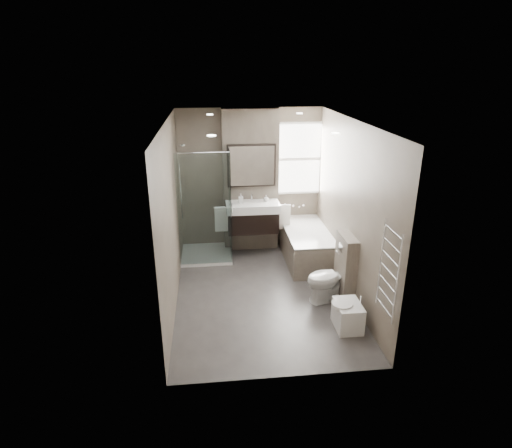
{
  "coord_description": "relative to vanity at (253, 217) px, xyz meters",
  "views": [
    {
      "loc": [
        -0.73,
        -5.75,
        3.35
      ],
      "look_at": [
        -0.08,
        0.15,
        1.09
      ],
      "focal_mm": 30.0,
      "sensor_mm": 36.0,
      "label": 1
    }
  ],
  "objects": [
    {
      "name": "room",
      "position": [
        0.0,
        -1.43,
        0.56
      ],
      "size": [
        2.7,
        3.9,
        2.7
      ],
      "color": "#44403F",
      "rests_on": "ground"
    },
    {
      "name": "towel_radiator",
      "position": [
        1.25,
        -3.03,
        0.38
      ],
      "size": [
        0.03,
        0.49,
        1.1
      ],
      "color": "silver",
      "rests_on": "room"
    },
    {
      "name": "cistern_box",
      "position": [
        1.21,
        -1.68,
        -0.24
      ],
      "size": [
        0.19,
        0.55,
        1.0
      ],
      "color": "#675D51",
      "rests_on": "ground"
    },
    {
      "name": "soap_bottle_b",
      "position": [
        0.25,
        0.07,
        0.32
      ],
      "size": [
        0.09,
        0.09,
        0.12
      ],
      "primitive_type": "imported",
      "color": "white",
      "rests_on": "vanity"
    },
    {
      "name": "vanity_pier",
      "position": [
        0.0,
        0.35,
        0.56
      ],
      "size": [
        1.0,
        0.25,
        2.6
      ],
      "primitive_type": "cube",
      "color": "#675D51",
      "rests_on": "ground"
    },
    {
      "name": "bidet",
      "position": [
        1.01,
        -2.46,
        -0.55
      ],
      "size": [
        0.4,
        0.45,
        0.48
      ],
      "color": "white",
      "rests_on": "ground"
    },
    {
      "name": "towel_left",
      "position": [
        -0.56,
        -0.02,
        -0.02
      ],
      "size": [
        0.24,
        0.06,
        0.44
      ],
      "primitive_type": "cube",
      "color": "white",
      "rests_on": "vanity_pier"
    },
    {
      "name": "shower_enclosure",
      "position": [
        -0.75,
        -0.08,
        -0.25
      ],
      "size": [
        0.9,
        0.9,
        2.0
      ],
      "color": "white",
      "rests_on": "ground"
    },
    {
      "name": "bathtub",
      "position": [
        0.92,
        -0.33,
        -0.43
      ],
      "size": [
        0.75,
        1.6,
        0.57
      ],
      "color": "#675D51",
      "rests_on": "ground"
    },
    {
      "name": "soap_bottle_a",
      "position": [
        -0.21,
        0.01,
        0.35
      ],
      "size": [
        0.08,
        0.08,
        0.17
      ],
      "primitive_type": "imported",
      "color": "white",
      "rests_on": "vanity"
    },
    {
      "name": "mirror_cabinet",
      "position": [
        0.0,
        0.19,
        0.89
      ],
      "size": [
        0.86,
        0.08,
        0.76
      ],
      "color": "black",
      "rests_on": "vanity_pier"
    },
    {
      "name": "window",
      "position": [
        0.9,
        0.45,
        0.93
      ],
      "size": [
        0.98,
        0.06,
        1.33
      ],
      "color": "white",
      "rests_on": "room"
    },
    {
      "name": "toilet",
      "position": [
        0.97,
        -1.73,
        -0.38
      ],
      "size": [
        0.79,
        0.56,
        0.72
      ],
      "primitive_type": "imported",
      "rotation": [
        0.0,
        0.0,
        -1.32
      ],
      "color": "white",
      "rests_on": "ground"
    },
    {
      "name": "vanity",
      "position": [
        0.0,
        0.0,
        0.0
      ],
      "size": [
        0.95,
        0.47,
        0.66
      ],
      "color": "black",
      "rests_on": "vanity_pier"
    },
    {
      "name": "towel_right",
      "position": [
        0.56,
        -0.02,
        -0.02
      ],
      "size": [
        0.24,
        0.06,
        0.44
      ],
      "primitive_type": "cube",
      "color": "white",
      "rests_on": "vanity_pier"
    }
  ]
}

